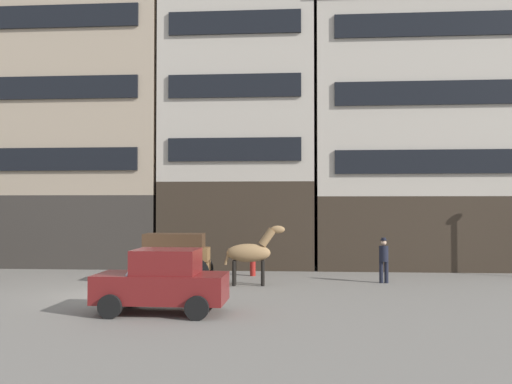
# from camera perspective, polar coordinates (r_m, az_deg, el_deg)

# --- Properties ---
(ground_plane) EXTENTS (120.00, 120.00, 0.00)m
(ground_plane) POSITION_cam_1_polar(r_m,az_deg,el_deg) (19.63, -15.26, -10.40)
(ground_plane) COLOR slate
(building_center_left) EXTENTS (9.84, 6.91, 17.94)m
(building_center_left) POSITION_cam_1_polar(r_m,az_deg,el_deg) (31.17, -17.67, 9.63)
(building_center_left) COLOR #38332D
(building_center_left) RESTS_ON ground_plane
(building_center_right) EXTENTS (7.99, 6.91, 16.74)m
(building_center_right) POSITION_cam_1_polar(r_m,az_deg,el_deg) (29.03, -1.57, 9.19)
(building_center_right) COLOR #33281E
(building_center_right) RESTS_ON ground_plane
(building_far_right) EXTENTS (10.48, 6.91, 13.49)m
(building_far_right) POSITION_cam_1_polar(r_m,az_deg,el_deg) (29.26, 16.11, 5.93)
(building_far_right) COLOR #33281E
(building_far_right) RESTS_ON ground_plane
(cargo_wagon) EXTENTS (2.96, 1.62, 1.98)m
(cargo_wagon) POSITION_cam_1_polar(r_m,az_deg,el_deg) (21.35, -8.49, -6.59)
(cargo_wagon) COLOR brown
(cargo_wagon) RESTS_ON ground_plane
(draft_horse) EXTENTS (2.35, 0.67, 2.30)m
(draft_horse) POSITION_cam_1_polar(r_m,az_deg,el_deg) (20.90, -0.52, -6.38)
(draft_horse) COLOR #937047
(draft_horse) RESTS_ON ground_plane
(sedan_dark) EXTENTS (3.73, 1.91, 1.83)m
(sedan_dark) POSITION_cam_1_polar(r_m,az_deg,el_deg) (15.84, -9.84, -9.28)
(sedan_dark) COLOR maroon
(sedan_dark) RESTS_ON ground_plane
(pedestrian_officer) EXTENTS (0.51, 0.51, 1.79)m
(pedestrian_officer) POSITION_cam_1_polar(r_m,az_deg,el_deg) (22.13, 13.34, -6.81)
(pedestrian_officer) COLOR black
(pedestrian_officer) RESTS_ON ground_plane
(fire_hydrant_curbside) EXTENTS (0.24, 0.24, 0.83)m
(fire_hydrant_curbside) POSITION_cam_1_polar(r_m,az_deg,el_deg) (23.74, -0.34, -7.82)
(fire_hydrant_curbside) COLOR maroon
(fire_hydrant_curbside) RESTS_ON ground_plane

